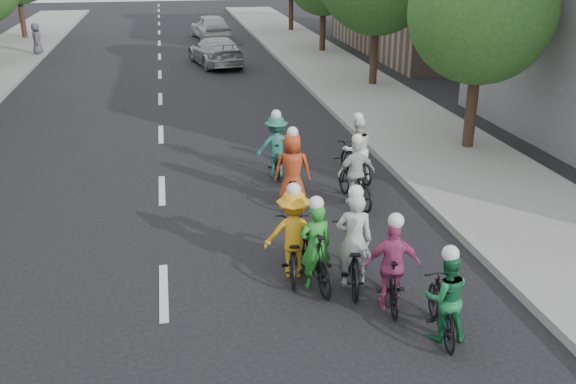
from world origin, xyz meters
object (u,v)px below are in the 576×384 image
object	(u,v)px
cyclist_8	(355,179)
cyclist_7	(276,151)
cyclist_3	(391,272)
follow_car_trail	(210,26)
spectator_2	(37,39)
cyclist_1	(444,302)
cyclist_5	(314,253)
cyclist_2	(293,241)
follow_car_lead	(216,51)
cyclist_4	(292,177)
cyclist_6	(356,156)
cyclist_0	(352,252)

from	to	relation	value
cyclist_8	cyclist_7	bearing A→B (deg)	-63.16
cyclist_3	cyclist_7	size ratio (longest dim) A/B	0.96
follow_car_trail	spectator_2	xyz separation A→B (m)	(-9.49, -4.98, 0.18)
cyclist_1	cyclist_8	size ratio (longest dim) A/B	0.83
cyclist_5	cyclist_2	bearing A→B (deg)	-64.58
cyclist_5	cyclist_7	xyz separation A→B (m)	(0.31, 5.74, 0.08)
cyclist_2	follow_car_lead	distance (m)	21.62
cyclist_1	cyclist_7	xyz separation A→B (m)	(-1.27, 7.67, 0.10)
cyclist_5	follow_car_trail	bearing A→B (deg)	-97.15
cyclist_4	cyclist_7	distance (m)	1.92
cyclist_3	cyclist_6	bearing A→B (deg)	-91.35
follow_car_lead	cyclist_6	bearing A→B (deg)	86.75
cyclist_5	cyclist_4	bearing A→B (deg)	-101.35
cyclist_0	cyclist_1	distance (m)	2.07
cyclist_5	follow_car_lead	size ratio (longest dim) A/B	0.39
follow_car_trail	cyclist_7	bearing A→B (deg)	80.28
cyclist_1	spectator_2	xyz separation A→B (m)	(-10.52, 28.37, 0.35)
cyclist_8	follow_car_lead	bearing A→B (deg)	-91.86
cyclist_7	spectator_2	xyz separation A→B (m)	(-9.25, 20.70, 0.25)
cyclist_1	cyclist_7	bearing A→B (deg)	-71.77
cyclist_3	cyclist_5	world-z (taller)	cyclist_5
cyclist_3	cyclist_8	size ratio (longest dim) A/B	0.88
cyclist_4	cyclist_8	distance (m)	1.45
cyclist_3	follow_car_trail	xyz separation A→B (m)	(-0.55, 32.35, 0.15)
cyclist_4	cyclist_7	xyz separation A→B (m)	(-0.04, 1.92, 0.04)
cyclist_2	follow_car_trail	xyz separation A→B (m)	(0.83, 30.95, 0.11)
cyclist_2	cyclist_3	bearing A→B (deg)	144.82
cyclist_2	cyclist_7	bearing A→B (deg)	-86.34
cyclist_7	follow_car_lead	world-z (taller)	cyclist_7
cyclist_7	cyclist_4	bearing A→B (deg)	94.52
follow_car_trail	spectator_2	distance (m)	10.72
cyclist_1	spectator_2	bearing A→B (deg)	-60.83
cyclist_1	cyclist_2	distance (m)	3.04
cyclist_6	cyclist_0	bearing A→B (deg)	62.76
spectator_2	follow_car_lead	bearing A→B (deg)	-118.05
cyclist_7	follow_car_lead	xyz separation A→B (m)	(-0.19, 16.35, -0.00)
cyclist_8	cyclist_0	bearing A→B (deg)	66.00
cyclist_4	cyclist_7	size ratio (longest dim) A/B	1.05
cyclist_7	spectator_2	distance (m)	22.68
spectator_2	cyclist_2	bearing A→B (deg)	-163.96
cyclist_7	follow_car_trail	xyz separation A→B (m)	(0.24, 25.69, 0.08)
cyclist_3	follow_car_lead	bearing A→B (deg)	-77.90
cyclist_0	cyclist_7	bearing A→B (deg)	-75.78
cyclist_4	cyclist_6	world-z (taller)	cyclist_4
cyclist_4	cyclist_8	world-z (taller)	cyclist_4
cyclist_0	cyclist_4	xyz separation A→B (m)	(-0.32, 3.89, 0.04)
follow_car_lead	spectator_2	size ratio (longest dim) A/B	2.99
cyclist_3	cyclist_8	world-z (taller)	cyclist_3
cyclist_1	cyclist_7	distance (m)	7.77
cyclist_7	cyclist_8	size ratio (longest dim) A/B	0.91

